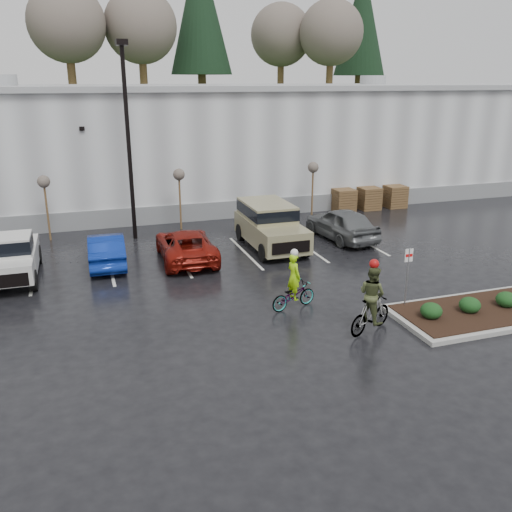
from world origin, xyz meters
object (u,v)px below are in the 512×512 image
object	(u,v)px
sapling_east	(313,170)
pallet_stack_a	(344,200)
cyclist_hivis	(293,290)
sapling_west	(44,185)
sapling_mid	(179,178)
pallet_stack_c	(395,196)
pallet_stack_b	(369,198)
lamppost	(127,121)
car_grey	(342,224)
pickup_white	(9,254)
car_blue	(106,249)
cyclist_olive	(371,306)
suv_tan	(271,227)
car_red	(186,245)
fire_lane_sign	(408,271)

from	to	relation	value
sapling_east	pallet_stack_a	size ratio (longest dim) A/B	2.37
cyclist_hivis	sapling_west	bearing A→B (deg)	20.36
sapling_mid	pallet_stack_c	bearing A→B (deg)	4.24
pallet_stack_b	cyclist_hivis	world-z (taller)	cyclist_hivis
lamppost	car_grey	bearing A→B (deg)	-19.01
car_grey	sapling_east	bearing A→B (deg)	-99.79
lamppost	car_grey	world-z (taller)	lamppost
pallet_stack_b	pallet_stack_c	bearing A→B (deg)	0.00
pallet_stack_c	car_grey	xyz separation A→B (m)	(-6.33, -5.33, 0.11)
sapling_west	pallet_stack_a	size ratio (longest dim) A/B	2.37
sapling_mid	lamppost	bearing A→B (deg)	-158.20
sapling_mid	pallet_stack_b	bearing A→B (deg)	4.89
sapling_west	pallet_stack_a	world-z (taller)	sapling_west
sapling_west	sapling_east	distance (m)	14.00
pallet_stack_a	cyclist_hivis	distance (m)	15.00
pallet_stack_a	pallet_stack_c	distance (m)	3.50
sapling_mid	pickup_white	bearing A→B (deg)	-146.63
car_blue	sapling_mid	bearing A→B (deg)	-129.09
pallet_stack_a	cyclist_olive	xyz separation A→B (m)	(-6.70, -14.95, 0.19)
pallet_stack_c	pickup_white	world-z (taller)	pickup_white
sapling_east	cyclist_olive	distance (m)	14.69
pallet_stack_a	pickup_white	distance (m)	18.83
suv_tan	car_blue	bearing A→B (deg)	-179.13
pallet_stack_b	suv_tan	bearing A→B (deg)	-146.01
pickup_white	car_blue	world-z (taller)	pickup_white
sapling_west	car_red	world-z (taller)	sapling_west
pallet_stack_c	cyclist_hivis	world-z (taller)	cyclist_hivis
lamppost	fire_lane_sign	size ratio (longest dim) A/B	4.19
pallet_stack_c	cyclist_hivis	distance (m)	17.18
pickup_white	cyclist_hivis	distance (m)	11.44
pallet_stack_b	cyclist_olive	world-z (taller)	cyclist_olive
suv_tan	car_grey	world-z (taller)	suv_tan
sapling_west	car_blue	bearing A→B (deg)	-62.89
sapling_mid	pallet_stack_c	xyz separation A→B (m)	(13.50, 1.00, -2.05)
pallet_stack_b	cyclist_hivis	bearing A→B (deg)	-128.63
sapling_west	sapling_mid	xyz separation A→B (m)	(6.50, 0.00, 0.00)
fire_lane_sign	cyclist_olive	size ratio (longest dim) A/B	0.92
sapling_mid	car_grey	size ratio (longest dim) A/B	0.69
pickup_white	car_grey	size ratio (longest dim) A/B	1.12
car_red	cyclist_hivis	xyz separation A→B (m)	(2.47, -6.36, -0.01)
sapling_west	cyclist_hivis	world-z (taller)	sapling_west
pallet_stack_a	fire_lane_sign	distance (m)	14.60
sapling_east	pallet_stack_c	bearing A→B (deg)	9.46
fire_lane_sign	suv_tan	xyz separation A→B (m)	(-1.93, 8.18, -0.38)
suv_tan	sapling_east	bearing A→B (deg)	48.17
sapling_west	car_grey	bearing A→B (deg)	-17.58
sapling_east	cyclist_olive	size ratio (longest dim) A/B	1.34
sapling_mid	pallet_stack_b	world-z (taller)	sapling_mid
pallet_stack_a	cyclist_olive	bearing A→B (deg)	-114.14
pallet_stack_c	car_red	size ratio (longest dim) A/B	0.28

